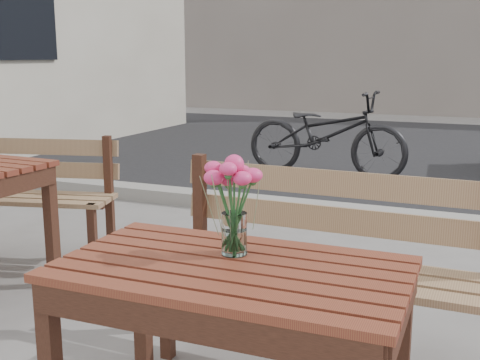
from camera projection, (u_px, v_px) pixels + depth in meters
The scene contains 6 objects.
street at pixel (414, 175), 6.80m from camera, with size 30.00×8.12×0.12m.
main_table at pixel (232, 298), 1.96m from camera, with size 1.14×0.67×0.70m.
main_bench at pixel (329, 244), 2.62m from camera, with size 1.48×0.45×0.91m.
main_vase at pixel (234, 193), 2.00m from camera, with size 0.19×0.19×0.34m.
second_bench at pixel (15, 182), 4.05m from camera, with size 1.44×0.74×0.86m.
bicycle at pixel (326, 134), 6.79m from camera, with size 0.65×1.86×0.98m, color black.
Camera 1 is at (0.78, -1.85, 1.36)m, focal length 45.00 mm.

